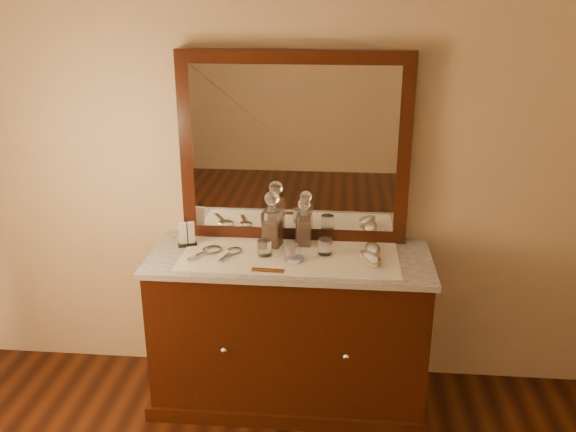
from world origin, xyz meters
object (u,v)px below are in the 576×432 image
at_px(brush_far, 373,250).
at_px(brush_near, 371,258).
at_px(hand_mirror_outer, 209,251).
at_px(decanter_right, 304,227).
at_px(comb, 268,270).
at_px(dresser_cabinet, 290,331).
at_px(decanter_left, 272,225).
at_px(napkin_rack, 187,235).
at_px(hand_mirror_inner, 232,252).
at_px(pin_dish, 295,259).
at_px(mirror_frame, 294,148).

bearing_deg(brush_far, brush_near, -97.55).
height_order(brush_far, hand_mirror_outer, brush_far).
bearing_deg(decanter_right, comb, -113.10).
xyz_separation_m(dresser_cabinet, brush_far, (0.42, 0.04, 0.47)).
distance_m(decanter_left, brush_near, 0.55).
distance_m(napkin_rack, hand_mirror_inner, 0.28).
height_order(brush_near, hand_mirror_inner, brush_near).
xyz_separation_m(comb, brush_near, (0.49, 0.15, 0.02)).
xyz_separation_m(brush_near, brush_far, (0.01, 0.10, 0.00)).
xyz_separation_m(dresser_cabinet, napkin_rack, (-0.55, 0.08, 0.50)).
xyz_separation_m(decanter_left, hand_mirror_outer, (-0.31, -0.12, -0.11)).
relative_size(comb, brush_far, 0.92).
distance_m(decanter_left, hand_mirror_inner, 0.25).
height_order(pin_dish, brush_far, brush_far).
bearing_deg(dresser_cabinet, mirror_frame, 90.00).
relative_size(comb, decanter_left, 0.53).
bearing_deg(hand_mirror_inner, dresser_cabinet, 1.34).
distance_m(brush_near, brush_far, 0.10).
bearing_deg(dresser_cabinet, brush_far, 5.61).
relative_size(hand_mirror_outer, hand_mirror_inner, 1.12).
bearing_deg(mirror_frame, pin_dish, -84.29).
bearing_deg(hand_mirror_inner, comb, -43.41).
relative_size(mirror_frame, decanter_left, 4.00).
height_order(mirror_frame, hand_mirror_outer, mirror_frame).
relative_size(napkin_rack, brush_far, 0.88).
height_order(comb, decanter_left, decanter_left).
bearing_deg(brush_near, pin_dish, -179.11).
distance_m(mirror_frame, brush_near, 0.69).
xyz_separation_m(pin_dish, decanter_right, (0.03, 0.21, 0.09)).
height_order(dresser_cabinet, brush_far, brush_far).
height_order(dresser_cabinet, decanter_right, decanter_right).
relative_size(comb, napkin_rack, 1.05).
relative_size(decanter_right, hand_mirror_inner, 1.28).
height_order(dresser_cabinet, hand_mirror_inner, hand_mirror_inner).
distance_m(comb, napkin_rack, 0.55).
relative_size(pin_dish, decanter_left, 0.30).
distance_m(comb, decanter_right, 0.39).
xyz_separation_m(napkin_rack, hand_mirror_outer, (0.14, -0.09, -0.05)).
bearing_deg(comb, dresser_cabinet, 70.35).
bearing_deg(napkin_rack, decanter_left, 3.60).
xyz_separation_m(mirror_frame, napkin_rack, (-0.55, -0.16, -0.44)).
height_order(decanter_right, brush_near, decanter_right).
xyz_separation_m(napkin_rack, brush_near, (0.96, -0.14, -0.03)).
bearing_deg(dresser_cabinet, napkin_rack, 171.38).
bearing_deg(pin_dish, napkin_rack, 165.66).
relative_size(mirror_frame, hand_mirror_inner, 5.96).
height_order(pin_dish, hand_mirror_outer, hand_mirror_outer).
xyz_separation_m(comb, decanter_right, (0.15, 0.35, 0.10)).
distance_m(dresser_cabinet, napkin_rack, 0.75).
xyz_separation_m(napkin_rack, decanter_left, (0.45, 0.03, 0.06)).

